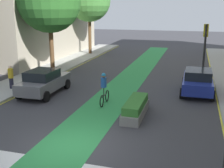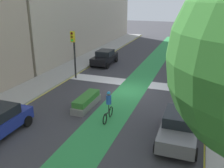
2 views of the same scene
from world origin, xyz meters
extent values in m
plane|color=#38383D|center=(0.00, 0.00, 0.00)|extent=(120.00, 120.00, 0.00)
cube|color=#2D8C47|center=(-0.22, 0.00, 0.00)|extent=(2.40, 60.00, 0.01)
cube|color=silver|center=(0.00, -2.00, 0.00)|extent=(12.00, 1.80, 0.01)
cube|color=yellow|center=(-6.00, 0.00, 0.01)|extent=(0.16, 60.00, 0.01)
cube|color=#9E9E99|center=(7.50, 0.00, 0.07)|extent=(3.00, 60.00, 0.15)
cube|color=yellow|center=(6.00, 0.00, 0.01)|extent=(0.16, 60.00, 0.01)
cylinder|color=black|center=(5.55, -1.59, 2.18)|extent=(0.16, 0.16, 4.35)
cube|color=gold|center=(5.55, -1.39, 3.88)|extent=(0.35, 0.28, 0.95)
sphere|color=#3F0A0A|center=(5.55, -1.25, 4.18)|extent=(0.20, 0.20, 0.20)
sphere|color=#4C380C|center=(5.55, -1.25, 3.88)|extent=(0.20, 0.20, 0.20)
sphere|color=#26D833|center=(5.55, -1.25, 3.58)|extent=(0.20, 0.20, 0.20)
cylinder|color=black|center=(-5.19, -1.44, 2.24)|extent=(0.16, 0.16, 4.48)
cube|color=gold|center=(-5.19, -1.24, 4.01)|extent=(0.35, 0.28, 0.95)
sphere|color=#3F0A0A|center=(-5.19, -1.10, 4.31)|extent=(0.20, 0.20, 0.20)
sphere|color=#4C380C|center=(-5.19, -1.10, 4.01)|extent=(0.20, 0.20, 0.20)
sphere|color=#26D833|center=(-5.19, -1.10, 3.71)|extent=(0.20, 0.20, 0.20)
cube|color=black|center=(4.79, -7.05, 0.67)|extent=(1.84, 4.22, 0.70)
cube|color=black|center=(4.79, -7.25, 1.29)|extent=(1.62, 2.02, 0.55)
cylinder|color=black|center=(3.88, -5.59, 0.32)|extent=(0.23, 0.64, 0.64)
cylinder|color=black|center=(5.68, -5.57, 0.32)|extent=(0.23, 0.64, 0.64)
cylinder|color=black|center=(3.90, -8.53, 0.32)|extent=(0.23, 0.64, 0.64)
cylinder|color=black|center=(5.70, -8.51, 0.32)|extent=(0.23, 0.64, 0.64)
cylinder|color=black|center=(3.89, 7.59, 0.32)|extent=(0.22, 0.64, 0.64)
cylinder|color=black|center=(5.69, 7.59, 0.32)|extent=(0.22, 0.64, 0.64)
cube|color=slate|center=(-4.61, 6.18, 0.67)|extent=(1.81, 4.20, 0.70)
cube|color=black|center=(-4.61, 5.98, 1.29)|extent=(1.60, 2.00, 0.55)
cylinder|color=black|center=(-5.51, 7.65, 0.32)|extent=(0.22, 0.64, 0.64)
cylinder|color=black|center=(-3.71, 7.65, 0.32)|extent=(0.22, 0.64, 0.64)
cylinder|color=black|center=(-5.50, 4.71, 0.32)|extent=(0.22, 0.64, 0.64)
cylinder|color=black|center=(-3.70, 4.71, 0.32)|extent=(0.22, 0.64, 0.64)
cube|color=#196033|center=(-4.76, -7.06, 0.67)|extent=(2.00, 4.28, 0.70)
cube|color=black|center=(-4.75, -7.26, 1.29)|extent=(1.69, 2.07, 0.55)
cylinder|color=black|center=(-5.73, -5.63, 0.32)|extent=(0.25, 0.65, 0.64)
cylinder|color=black|center=(-3.93, -5.55, 0.32)|extent=(0.25, 0.65, 0.64)
cylinder|color=black|center=(-5.59, -8.57, 0.32)|extent=(0.25, 0.65, 0.64)
cylinder|color=black|center=(-3.79, -8.48, 0.32)|extent=(0.25, 0.65, 0.64)
torus|color=black|center=(-0.30, 5.81, 0.34)|extent=(0.07, 0.68, 0.68)
torus|color=black|center=(-0.28, 4.76, 0.34)|extent=(0.07, 0.68, 0.68)
cylinder|color=black|center=(-0.29, 5.29, 0.52)|extent=(0.07, 0.95, 0.06)
cylinder|color=black|center=(-0.29, 5.14, 0.79)|extent=(0.05, 0.05, 0.50)
cylinder|color=#2659B2|center=(-0.29, 5.14, 1.31)|extent=(0.32, 0.32, 0.55)
sphere|color=#8C6647|center=(-0.29, 5.14, 1.70)|extent=(0.22, 0.22, 0.22)
sphere|color=#268CCC|center=(-0.29, 5.14, 1.74)|extent=(0.23, 0.23, 0.23)
cube|color=slate|center=(1.78, 3.98, 0.23)|extent=(0.89, 3.08, 0.45)
cube|color=#33722D|center=(1.78, 3.98, 0.65)|extent=(0.81, 2.77, 0.40)
camera|label=1|loc=(4.45, -9.57, 5.38)|focal=45.98mm
camera|label=2|loc=(-5.20, 18.16, 7.26)|focal=39.85mm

